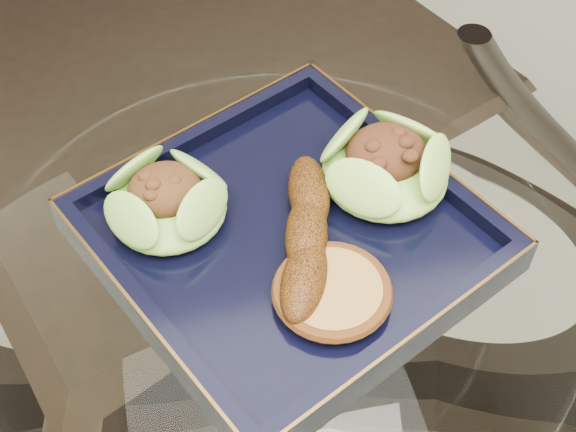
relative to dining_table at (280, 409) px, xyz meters
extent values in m
cylinder|color=white|center=(0.00, 0.00, 0.16)|extent=(1.10, 1.10, 0.01)
torus|color=black|center=(0.00, 0.00, 0.16)|extent=(1.13, 1.13, 0.02)
cylinder|color=black|center=(0.28, 0.28, -0.22)|extent=(0.04, 0.04, 0.75)
cylinder|color=black|center=(-0.28, 0.28, -0.22)|extent=(0.04, 0.04, 0.75)
cube|color=black|center=(0.02, 0.42, -0.10)|extent=(0.57, 0.57, 0.04)
cylinder|color=black|center=(-0.09, 0.17, -0.36)|extent=(0.03, 0.03, 0.47)
cylinder|color=black|center=(0.27, 0.30, -0.36)|extent=(0.03, 0.03, 0.47)
cylinder|color=black|center=(-0.22, 0.53, -0.36)|extent=(0.03, 0.03, 0.47)
cylinder|color=black|center=(0.13, 0.66, -0.36)|extent=(0.03, 0.03, 0.47)
cube|color=black|center=(0.02, 0.06, 0.17)|extent=(0.36, 0.36, 0.02)
ellipsoid|color=#64AA31|center=(-0.07, 0.10, 0.20)|extent=(0.11, 0.11, 0.03)
ellipsoid|color=#5AA931|center=(0.11, 0.09, 0.20)|extent=(0.14, 0.14, 0.04)
ellipsoid|color=#562C09|center=(0.03, 0.04, 0.20)|extent=(0.08, 0.16, 0.03)
cylinder|color=#AD7739|center=(0.04, -0.01, 0.19)|extent=(0.08, 0.08, 0.01)
camera|label=1|loc=(-0.08, -0.32, 0.67)|focal=50.00mm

